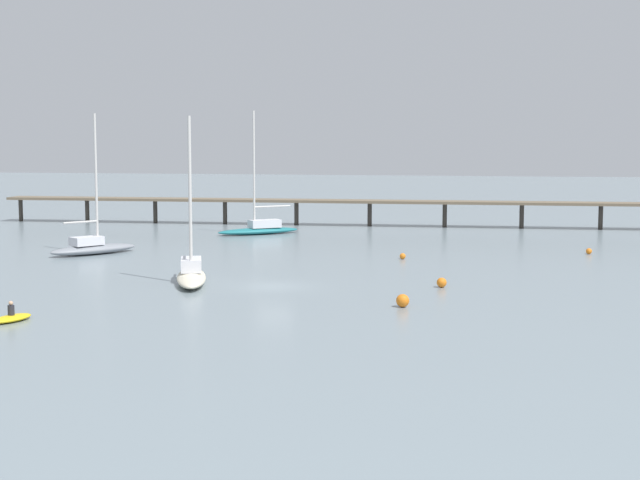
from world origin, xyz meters
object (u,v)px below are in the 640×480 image
object	(u,v)px
sailboat_gray	(93,246)
mooring_buoy_mid	(403,301)
sailboat_cream	(191,272)
dinghy_yellow	(11,318)
mooring_buoy_outer	(589,251)
pier	(537,196)
mooring_buoy_inner	(442,283)
sailboat_teal	(260,227)
mooring_buoy_far	(403,256)

from	to	relation	value
sailboat_gray	mooring_buoy_mid	distance (m)	35.71
sailboat_cream	dinghy_yellow	world-z (taller)	sailboat_cream
mooring_buoy_mid	mooring_buoy_outer	distance (m)	31.77
pier	mooring_buoy_inner	distance (m)	45.08
sailboat_gray	sailboat_teal	size ratio (longest dim) A/B	0.94
pier	mooring_buoy_mid	distance (m)	53.16
mooring_buoy_outer	mooring_buoy_inner	bearing A→B (deg)	-118.35
sailboat_cream	mooring_buoy_far	distance (m)	20.47
mooring_buoy_mid	mooring_buoy_far	bearing A→B (deg)	96.13
dinghy_yellow	mooring_buoy_inner	world-z (taller)	dinghy_yellow
mooring_buoy_inner	mooring_buoy_far	distance (m)	15.07
sailboat_gray	sailboat_teal	world-z (taller)	sailboat_teal
sailboat_cream	mooring_buoy_far	bearing A→B (deg)	50.52
pier	sailboat_cream	distance (m)	52.01
sailboat_cream	sailboat_teal	xyz separation A→B (m)	(-3.99, 33.55, 0.01)
pier	sailboat_teal	world-z (taller)	sailboat_teal
mooring_buoy_inner	mooring_buoy_mid	distance (m)	8.11
sailboat_cream	sailboat_teal	bearing A→B (deg)	96.78
dinghy_yellow	mooring_buoy_inner	distance (m)	27.73
mooring_buoy_inner	sailboat_cream	bearing A→B (deg)	-175.62
dinghy_yellow	mooring_buoy_mid	world-z (taller)	dinghy_yellow
dinghy_yellow	mooring_buoy_outer	size ratio (longest dim) A/B	5.63
sailboat_cream	mooring_buoy_outer	size ratio (longest dim) A/B	22.13
mooring_buoy_inner	mooring_buoy_mid	xyz separation A→B (m)	(-1.78, -7.92, 0.06)
sailboat_gray	mooring_buoy_outer	world-z (taller)	sailboat_gray
mooring_buoy_inner	mooring_buoy_mid	size ratio (longest dim) A/B	0.85
mooring_buoy_inner	mooring_buoy_outer	world-z (taller)	mooring_buoy_inner
pier	sailboat_gray	size ratio (longest dim) A/B	7.22
mooring_buoy_inner	mooring_buoy_outer	distance (m)	23.89
mooring_buoy_inner	mooring_buoy_outer	xyz separation A→B (m)	(11.34, 21.02, -0.08)
sailboat_teal	mooring_buoy_outer	distance (m)	34.42
sailboat_cream	mooring_buoy_inner	world-z (taller)	sailboat_cream
pier	sailboat_cream	world-z (taller)	sailboat_cream
mooring_buoy_inner	mooring_buoy_far	size ratio (longest dim) A/B	1.33
sailboat_cream	mooring_buoy_far	size ratio (longest dim) A/B	22.89
pier	mooring_buoy_inner	xyz separation A→B (m)	(-7.58, -44.31, -3.33)
mooring_buoy_far	sailboat_gray	bearing A→B (deg)	-176.03
sailboat_teal	dinghy_yellow	distance (m)	48.69
pier	mooring_buoy_far	xyz separation A→B (m)	(-11.76, -29.83, -3.41)
mooring_buoy_far	mooring_buoy_inner	bearing A→B (deg)	-73.87
pier	dinghy_yellow	bearing A→B (deg)	-116.21
sailboat_gray	dinghy_yellow	bearing A→B (deg)	-73.41
pier	sailboat_teal	distance (m)	31.34
sailboat_gray	sailboat_cream	bearing A→B (deg)	-45.31
sailboat_teal	mooring_buoy_outer	size ratio (longest dim) A/B	24.82
sailboat_cream	mooring_buoy_outer	xyz separation A→B (m)	(28.54, 22.34, -0.48)
sailboat_teal	mooring_buoy_mid	size ratio (longest dim) A/B	16.39
sailboat_cream	dinghy_yellow	size ratio (longest dim) A/B	3.93
mooring_buoy_inner	sailboat_teal	bearing A→B (deg)	123.32
sailboat_teal	mooring_buoy_far	distance (m)	24.59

